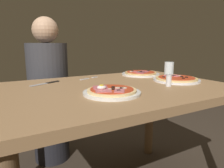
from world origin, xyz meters
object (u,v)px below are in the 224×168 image
at_px(dining_table, 115,105).
at_px(knife, 47,83).
at_px(pizza_across_left, 141,73).
at_px(water_glass_near, 169,70).
at_px(salt_shaker, 169,80).
at_px(pizza_across_right, 176,79).
at_px(pizza_foreground, 112,91).
at_px(diner_person, 49,95).
at_px(fork, 88,79).

bearing_deg(dining_table, knife, 140.93).
xyz_separation_m(pizza_across_left, water_glass_near, (0.16, -0.13, 0.03)).
bearing_deg(salt_shaker, water_glass_near, 45.31).
height_order(pizza_across_right, salt_shaker, salt_shaker).
height_order(pizza_across_right, knife, pizza_across_right).
distance_m(dining_table, pizza_foreground, 0.22).
xyz_separation_m(knife, diner_person, (0.10, 0.46, -0.19)).
distance_m(salt_shaker, diner_person, 1.00).
relative_size(pizza_foreground, diner_person, 0.23).
bearing_deg(pizza_across_right, pizza_foreground, -169.28).
bearing_deg(diner_person, dining_table, 106.91).
distance_m(pizza_foreground, salt_shaker, 0.36).
xyz_separation_m(dining_table, water_glass_near, (0.53, 0.13, 0.15)).
distance_m(dining_table, pizza_across_left, 0.47).
height_order(pizza_foreground, salt_shaker, salt_shaker).
distance_m(pizza_across_left, knife, 0.69).
height_order(water_glass_near, diner_person, diner_person).
bearing_deg(knife, pizza_foreground, -63.22).
xyz_separation_m(water_glass_near, salt_shaker, (-0.28, -0.28, -0.01)).
bearing_deg(dining_table, pizza_across_left, 35.32).
height_order(fork, salt_shaker, salt_shaker).
xyz_separation_m(dining_table, pizza_across_right, (0.41, -0.05, 0.12)).
height_order(dining_table, salt_shaker, salt_shaker).
distance_m(fork, knife, 0.27).
xyz_separation_m(pizza_across_right, salt_shaker, (-0.16, -0.10, 0.02)).
xyz_separation_m(pizza_across_left, knife, (-0.69, -0.01, -0.01)).
bearing_deg(pizza_across_left, fork, 175.87).
relative_size(dining_table, water_glass_near, 12.26).
bearing_deg(diner_person, knife, 77.74).
bearing_deg(water_glass_near, dining_table, -166.09).
bearing_deg(fork, pizza_across_left, -4.13).
height_order(pizza_across_right, water_glass_near, water_glass_near).
xyz_separation_m(dining_table, knife, (-0.32, 0.26, 0.11)).
xyz_separation_m(dining_table, pizza_across_left, (0.37, 0.26, 0.12)).
height_order(pizza_across_left, fork, pizza_across_left).
bearing_deg(pizza_across_left, diner_person, 142.64).
relative_size(pizza_across_right, fork, 1.90).
relative_size(pizza_foreground, fork, 1.79).
distance_m(pizza_across_left, water_glass_near, 0.21).
height_order(dining_table, water_glass_near, water_glass_near).
bearing_deg(salt_shaker, pizza_foreground, -179.74).
bearing_deg(pizza_across_right, water_glass_near, 57.60).
xyz_separation_m(water_glass_near, fork, (-0.57, 0.16, -0.04)).
bearing_deg(salt_shaker, dining_table, 149.00).
distance_m(dining_table, fork, 0.32).
height_order(dining_table, knife, knife).
relative_size(fork, knife, 0.82).
bearing_deg(fork, pizza_foreground, -98.30).
bearing_deg(knife, water_glass_near, -8.45).
xyz_separation_m(pizza_across_left, pizza_across_right, (0.04, -0.32, 0.00)).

